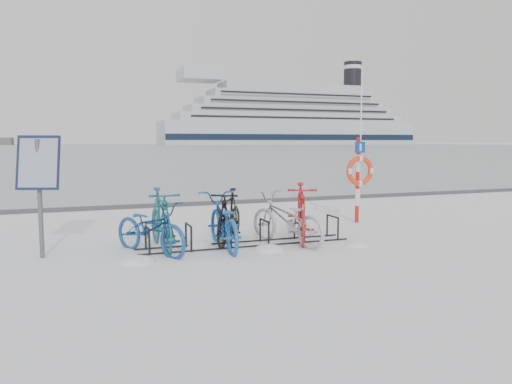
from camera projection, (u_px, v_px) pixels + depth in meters
name	position (u px, v px, depth m)	size (l,w,h in m)	color
ground	(246.00, 245.00, 9.22)	(900.00, 900.00, 0.00)	white
ice_sheet	(82.00, 147.00, 153.93)	(400.00, 298.00, 0.02)	#A5B0BA
quay_edge	(181.00, 204.00, 14.72)	(400.00, 0.25, 0.10)	#3F3F42
bike_rack	(246.00, 235.00, 9.20)	(4.00, 0.48, 0.46)	black
info_board	(39.00, 170.00, 8.05)	(0.71, 0.45, 2.01)	#595B5E
lifebuoy_station	(359.00, 171.00, 11.57)	(0.70, 0.22, 3.63)	red
cruise_ferry	(289.00, 121.00, 249.63)	(130.07, 24.55, 42.74)	silver
bike_0	(150.00, 226.00, 8.52)	(0.63, 1.80, 0.94)	navy
bike_1	(161.00, 217.00, 8.89)	(0.52, 1.86, 1.11)	#165966
bike_2	(223.00, 220.00, 8.95)	(0.68, 1.94, 1.02)	#1959A3
bike_3	(229.00, 215.00, 9.43)	(0.49, 1.75, 1.05)	black
bike_4	(286.00, 217.00, 9.28)	(0.67, 1.92, 1.01)	#B0B1B8
bike_5	(301.00, 211.00, 9.60)	(0.54, 1.90, 1.14)	#AF1F1F
snow_drifts	(242.00, 247.00, 9.00)	(4.50, 1.98, 0.20)	white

